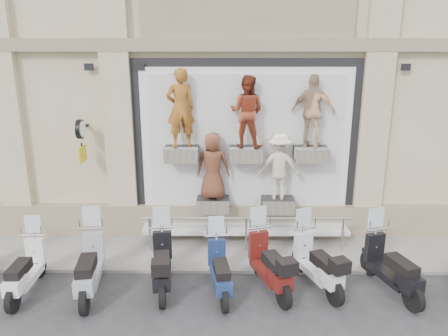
{
  "coord_description": "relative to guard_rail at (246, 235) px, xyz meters",
  "views": [
    {
      "loc": [
        -0.44,
        -7.57,
        4.9
      ],
      "look_at": [
        -0.53,
        1.9,
        2.17
      ],
      "focal_mm": 35.0,
      "sensor_mm": 36.0,
      "label": 1
    }
  ],
  "objects": [
    {
      "name": "scooter_f",
      "position": [
        0.41,
        -1.57,
        0.32
      ],
      "size": [
        1.16,
        2.02,
        1.58
      ],
      "primitive_type": null,
      "rotation": [
        0.0,
        0.0,
        0.32
      ],
      "color": "#53120E",
      "rests_on": "ground"
    },
    {
      "name": "sidewalk",
      "position": [
        0.0,
        0.1,
        -0.43
      ],
      "size": [
        16.0,
        2.2,
        0.08
      ],
      "primitive_type": "cube",
      "color": "gray",
      "rests_on": "ground"
    },
    {
      "name": "scooter_h",
      "position": [
        2.86,
        -1.65,
        0.32
      ],
      "size": [
        1.1,
        2.02,
        1.58
      ],
      "primitive_type": null,
      "rotation": [
        0.0,
        0.0,
        0.29
      ],
      "color": "black",
      "rests_on": "ground"
    },
    {
      "name": "building",
      "position": [
        0.0,
        5.0,
        5.54
      ],
      "size": [
        14.0,
        8.6,
        12.0
      ],
      "primitive_type": null,
      "color": "beige",
      "rests_on": "ground"
    },
    {
      "name": "scooter_g",
      "position": [
        1.39,
        -1.51,
        0.3
      ],
      "size": [
        1.17,
        1.95,
        1.52
      ],
      "primitive_type": null,
      "rotation": [
        0.0,
        0.0,
        0.36
      ],
      "color": "silver",
      "rests_on": "ground"
    },
    {
      "name": "guard_rail",
      "position": [
        0.0,
        0.0,
        0.0
      ],
      "size": [
        5.06,
        0.1,
        0.93
      ],
      "primitive_type": null,
      "color": "#9EA0A5",
      "rests_on": "ground"
    },
    {
      "name": "clock_sign_bracket",
      "position": [
        -3.9,
        0.47,
        2.34
      ],
      "size": [
        0.1,
        0.8,
        1.02
      ],
      "color": "black",
      "rests_on": "ground"
    },
    {
      "name": "ground",
      "position": [
        0.0,
        -2.0,
        -0.47
      ],
      "size": [
        90.0,
        90.0,
        0.0
      ],
      "primitive_type": "plane",
      "color": "#2F2F31",
      "rests_on": "ground"
    },
    {
      "name": "shop_vitrine",
      "position": [
        0.06,
        0.74,
        1.96
      ],
      "size": [
        5.6,
        0.87,
        4.3
      ],
      "color": "black",
      "rests_on": "ground"
    },
    {
      "name": "scooter_c",
      "position": [
        -3.21,
        -1.76,
        0.35
      ],
      "size": [
        0.84,
        2.06,
        1.62
      ],
      "primitive_type": null,
      "rotation": [
        0.0,
        0.0,
        0.13
      ],
      "color": "#91959D",
      "rests_on": "ground"
    },
    {
      "name": "scooter_d",
      "position": [
        -1.78,
        -1.56,
        0.31
      ],
      "size": [
        0.79,
        1.96,
        1.55
      ],
      "primitive_type": null,
      "rotation": [
        0.0,
        0.0,
        0.12
      ],
      "color": "black",
      "rests_on": "ground"
    },
    {
      "name": "scooter_e",
      "position": [
        -0.59,
        -1.75,
        0.25
      ],
      "size": [
        0.77,
        1.83,
        1.44
      ],
      "primitive_type": null,
      "rotation": [
        0.0,
        0.0,
        0.15
      ],
      "color": "navy",
      "rests_on": "ground"
    },
    {
      "name": "scooter_b",
      "position": [
        -4.49,
        -1.78,
        0.26
      ],
      "size": [
        0.57,
        1.8,
        1.46
      ],
      "primitive_type": null,
      "rotation": [
        0.0,
        0.0,
        0.02
      ],
      "color": "white",
      "rests_on": "ground"
    }
  ]
}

